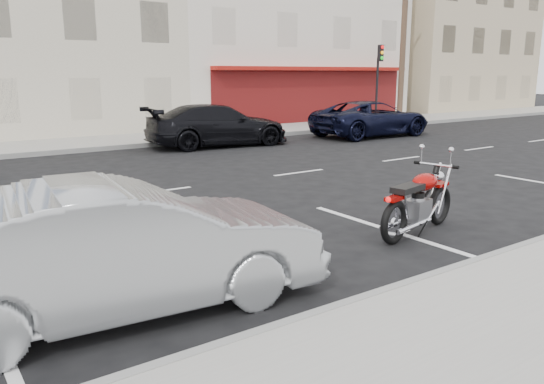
{
  "coord_description": "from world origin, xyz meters",
  "views": [
    {
      "loc": [
        -6.53,
        -10.93,
        2.59
      ],
      "look_at": [
        -1.97,
        -4.42,
        0.8
      ],
      "focal_mm": 35.0,
      "sensor_mm": 36.0,
      "label": 1
    }
  ],
  "objects_px": {
    "utility_pole": "(404,30)",
    "traffic_light": "(378,74)",
    "sedan_silver": "(123,248)",
    "motorcycle": "(441,196)",
    "car_far": "(218,125)",
    "fire_hydrant": "(353,115)",
    "suv_far": "(371,119)"
  },
  "relations": [
    {
      "from": "utility_pole",
      "to": "motorcycle",
      "type": "distance_m",
      "value": 20.52
    },
    {
      "from": "utility_pole",
      "to": "traffic_light",
      "type": "distance_m",
      "value": 2.97
    },
    {
      "from": "utility_pole",
      "to": "motorcycle",
      "type": "xyz_separation_m",
      "value": [
        -14.5,
        -13.89,
        -4.23
      ]
    },
    {
      "from": "sedan_silver",
      "to": "suv_far",
      "type": "xyz_separation_m",
      "value": [
        14.29,
        10.36,
        0.0
      ]
    },
    {
      "from": "motorcycle",
      "to": "car_far",
      "type": "relative_size",
      "value": 0.42
    },
    {
      "from": "utility_pole",
      "to": "car_far",
      "type": "distance_m",
      "value": 13.56
    },
    {
      "from": "motorcycle",
      "to": "traffic_light",
      "type": "bearing_deg",
      "value": 35.73
    },
    {
      "from": "sedan_silver",
      "to": "fire_hydrant",
      "type": "bearing_deg",
      "value": -44.29
    },
    {
      "from": "traffic_light",
      "to": "suv_far",
      "type": "relative_size",
      "value": 0.72
    },
    {
      "from": "utility_pole",
      "to": "suv_far",
      "type": "height_order",
      "value": "utility_pole"
    },
    {
      "from": "fire_hydrant",
      "to": "sedan_silver",
      "type": "relative_size",
      "value": 0.16
    },
    {
      "from": "fire_hydrant",
      "to": "utility_pole",
      "type": "bearing_deg",
      "value": 1.64
    },
    {
      "from": "motorcycle",
      "to": "suv_far",
      "type": "distance_m",
      "value": 13.27
    },
    {
      "from": "traffic_light",
      "to": "utility_pole",
      "type": "bearing_deg",
      "value": 7.61
    },
    {
      "from": "fire_hydrant",
      "to": "car_far",
      "type": "height_order",
      "value": "car_far"
    },
    {
      "from": "traffic_light",
      "to": "fire_hydrant",
      "type": "xyz_separation_m",
      "value": [
        -1.5,
        0.17,
        -2.03
      ]
    },
    {
      "from": "utility_pole",
      "to": "traffic_light",
      "type": "xyz_separation_m",
      "value": [
        -2.0,
        -0.27,
        -2.18
      ]
    },
    {
      "from": "traffic_light",
      "to": "sedan_silver",
      "type": "distance_m",
      "value": 22.96
    },
    {
      "from": "motorcycle",
      "to": "utility_pole",
      "type": "bearing_deg",
      "value": 32.04
    },
    {
      "from": "traffic_light",
      "to": "sedan_silver",
      "type": "bearing_deg",
      "value": -142.76
    },
    {
      "from": "utility_pole",
      "to": "traffic_light",
      "type": "relative_size",
      "value": 2.37
    },
    {
      "from": "motorcycle",
      "to": "sedan_silver",
      "type": "relative_size",
      "value": 0.49
    },
    {
      "from": "fire_hydrant",
      "to": "suv_far",
      "type": "relative_size",
      "value": 0.14
    },
    {
      "from": "suv_far",
      "to": "car_far",
      "type": "bearing_deg",
      "value": 82.7
    },
    {
      "from": "fire_hydrant",
      "to": "suv_far",
      "type": "xyz_separation_m",
      "value": [
        -2.43,
        -3.65,
        0.2
      ]
    },
    {
      "from": "fire_hydrant",
      "to": "suv_far",
      "type": "distance_m",
      "value": 4.39
    },
    {
      "from": "traffic_light",
      "to": "sedan_silver",
      "type": "height_order",
      "value": "traffic_light"
    },
    {
      "from": "utility_pole",
      "to": "car_far",
      "type": "bearing_deg",
      "value": -167.68
    },
    {
      "from": "utility_pole",
      "to": "motorcycle",
      "type": "height_order",
      "value": "utility_pole"
    },
    {
      "from": "motorcycle",
      "to": "sedan_silver",
      "type": "xyz_separation_m",
      "value": [
        -5.72,
        -0.23,
        0.23
      ]
    },
    {
      "from": "traffic_light",
      "to": "suv_far",
      "type": "bearing_deg",
      "value": -138.41
    },
    {
      "from": "fire_hydrant",
      "to": "suv_far",
      "type": "bearing_deg",
      "value": -123.61
    }
  ]
}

